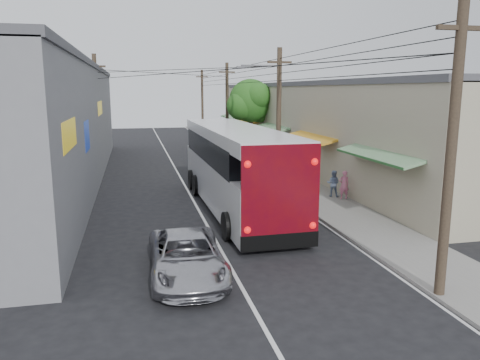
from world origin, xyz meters
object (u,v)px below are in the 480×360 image
at_px(parked_car_far, 218,145).
at_px(parked_suv, 257,168).
at_px(pedestrian_near, 344,185).
at_px(pedestrian_far, 333,183).
at_px(parked_car_mid, 228,150).
at_px(coach_bus, 235,167).
at_px(jeepney, 187,256).

bearing_deg(parked_car_far, parked_suv, -96.42).
height_order(pedestrian_near, pedestrian_far, pedestrian_near).
bearing_deg(parked_car_far, parked_car_mid, -96.42).
bearing_deg(pedestrian_far, coach_bus, 42.23).
xyz_separation_m(jeepney, parked_suv, (6.07, 14.45, 0.17)).
bearing_deg(jeepney, parked_car_mid, 76.91).
distance_m(parked_car_far, pedestrian_near, 20.25).
xyz_separation_m(coach_bus, pedestrian_far, (5.50, 0.80, -1.22)).
relative_size(coach_bus, parked_suv, 2.37).
xyz_separation_m(coach_bus, parked_car_mid, (2.80, 15.49, -1.22)).
bearing_deg(coach_bus, parked_car_mid, 78.84).
relative_size(jeepney, pedestrian_far, 3.45).
bearing_deg(pedestrian_near, parked_car_mid, -76.90).
height_order(coach_bus, pedestrian_near, coach_bus).
xyz_separation_m(jeepney, pedestrian_near, (9.07, 8.25, 0.19)).
bearing_deg(parked_suv, parked_car_far, 83.26).
distance_m(parked_car_mid, parked_car_far, 4.67).
bearing_deg(pedestrian_near, parked_car_far, -79.43).
height_order(jeepney, parked_suv, parked_suv).
bearing_deg(coach_bus, parked_suv, 65.26).
height_order(coach_bus, pedestrian_far, coach_bus).
distance_m(parked_suv, pedestrian_far, 6.16).
distance_m(parked_car_mid, pedestrian_near, 15.65).
xyz_separation_m(parked_car_mid, pedestrian_far, (2.70, -14.69, -0.00)).
relative_size(coach_bus, parked_car_far, 2.93).
bearing_deg(parked_car_far, jeepney, -108.53).
relative_size(parked_suv, pedestrian_near, 3.92).
bearing_deg(parked_suv, pedestrian_near, -70.94).
height_order(parked_suv, pedestrian_far, parked_suv).
distance_m(jeepney, parked_suv, 15.68).
bearing_deg(parked_car_mid, pedestrian_far, -73.29).
distance_m(jeepney, parked_car_mid, 24.37).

